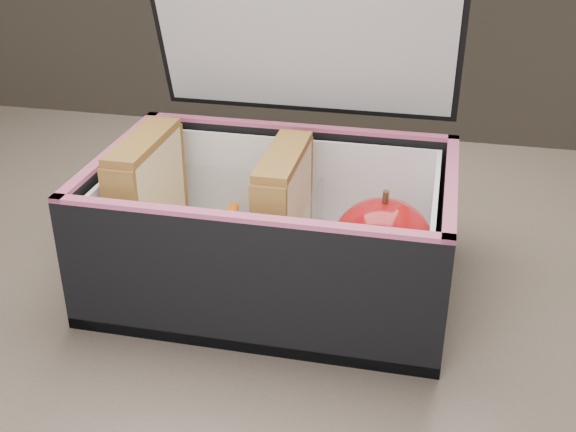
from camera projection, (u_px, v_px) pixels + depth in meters
name	position (u px, v px, depth m)	size (l,w,h in m)	color
kitchen_table	(311.00, 378.00, 0.66)	(1.20, 0.80, 0.75)	brown
lunch_bag	(275.00, 218.00, 0.61)	(0.29, 0.25, 0.29)	black
plastic_tub	(216.00, 232.00, 0.63)	(0.17, 0.12, 0.07)	white
sandwich_left	(148.00, 199.00, 0.63)	(0.03, 0.10, 0.11)	beige
sandwich_right	(284.00, 214.00, 0.60)	(0.03, 0.10, 0.11)	beige
carrot_sticks	(224.00, 247.00, 0.63)	(0.04, 0.12, 0.03)	#D5590D
paper_napkin	(374.00, 282.00, 0.61)	(0.07, 0.07, 0.01)	white
red_apple	(382.00, 244.00, 0.59)	(0.10, 0.10, 0.09)	maroon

